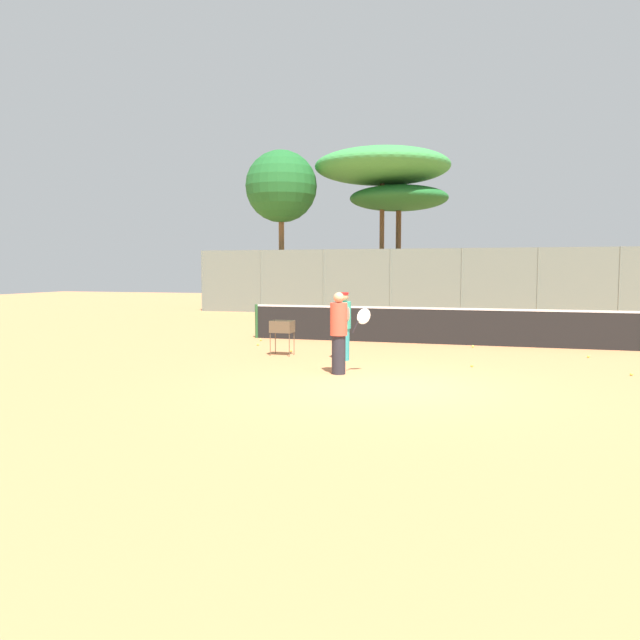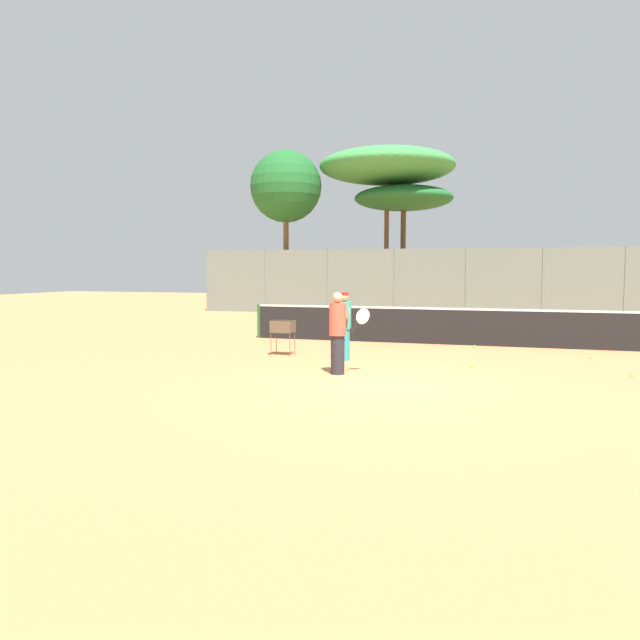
{
  "view_description": "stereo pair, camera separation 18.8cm",
  "coord_description": "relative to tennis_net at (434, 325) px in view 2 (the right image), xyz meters",
  "views": [
    {
      "loc": [
        2.15,
        -11.33,
        2.18
      ],
      "look_at": [
        -2.08,
        2.49,
        1.0
      ],
      "focal_mm": 35.0,
      "sensor_mm": 36.0,
      "label": 1
    },
    {
      "loc": [
        2.32,
        -11.28,
        2.18
      ],
      "look_at": [
        -2.08,
        2.49,
        1.0
      ],
      "focal_mm": 35.0,
      "sensor_mm": 36.0,
      "label": 2
    }
  ],
  "objects": [
    {
      "name": "ground_plane",
      "position": [
        0.0,
        -6.92,
        -0.56
      ],
      "size": [
        80.0,
        80.0,
        0.0
      ],
      "primitive_type": "plane",
      "color": "#D37F4C"
    },
    {
      "name": "tennis_net",
      "position": [
        0.0,
        0.0,
        0.0
      ],
      "size": [
        11.18,
        0.1,
        1.07
      ],
      "color": "#26592D",
      "rests_on": "ground_plane"
    },
    {
      "name": "back_fence",
      "position": [
        0.0,
        11.02,
        1.01
      ],
      "size": [
        26.52,
        0.08,
        3.15
      ],
      "color": "slate",
      "rests_on": "ground_plane"
    },
    {
      "name": "tree_0",
      "position": [
        -3.59,
        14.72,
        5.31
      ],
      "size": [
        5.18,
        5.18,
        6.55
      ],
      "color": "brown",
      "rests_on": "ground_plane"
    },
    {
      "name": "tree_1",
      "position": [
        -4.42,
        14.4,
        6.96
      ],
      "size": [
        7.09,
        7.09,
        8.43
      ],
      "color": "brown",
      "rests_on": "ground_plane"
    },
    {
      "name": "tree_2",
      "position": [
        -9.43,
        12.68,
        5.9
      ],
      "size": [
        3.74,
        3.74,
        8.36
      ],
      "color": "brown",
      "rests_on": "ground_plane"
    },
    {
      "name": "player_white_outfit",
      "position": [
        -1.63,
        -3.93,
        0.29
      ],
      "size": [
        0.5,
        0.82,
        1.63
      ],
      "rotation": [
        0.0,
        0.0,
        5.16
      ],
      "color": "teal",
      "rests_on": "ground_plane"
    },
    {
      "name": "player_red_cap",
      "position": [
        -1.23,
        -5.85,
        0.32
      ],
      "size": [
        0.83,
        0.54,
        1.71
      ],
      "rotation": [
        0.0,
        0.0,
        0.5
      ],
      "color": "#26262D",
      "rests_on": "ground_plane"
    },
    {
      "name": "ball_cart",
      "position": [
        -3.35,
        -3.51,
        0.1
      ],
      "size": [
        0.56,
        0.41,
        0.88
      ],
      "color": "brown",
      "rests_on": "ground_plane"
    },
    {
      "name": "tennis_ball_0",
      "position": [
        1.37,
        -4.09,
        -0.53
      ],
      "size": [
        0.07,
        0.07,
        0.07
      ],
      "primitive_type": "sphere",
      "color": "#D1E54C",
      "rests_on": "ground_plane"
    },
    {
      "name": "tennis_ball_1",
      "position": [
        4.57,
        -4.29,
        -0.53
      ],
      "size": [
        0.07,
        0.07,
        0.07
      ],
      "primitive_type": "sphere",
      "color": "#D1E54C",
      "rests_on": "ground_plane"
    },
    {
      "name": "tennis_ball_2",
      "position": [
        -4.73,
        -1.84,
        -0.53
      ],
      "size": [
        0.07,
        0.07,
        0.07
      ],
      "primitive_type": "sphere",
      "color": "#D1E54C",
      "rests_on": "ground_plane"
    },
    {
      "name": "tennis_ball_3",
      "position": [
        4.03,
        -1.75,
        -0.53
      ],
      "size": [
        0.07,
        0.07,
        0.07
      ],
      "primitive_type": "sphere",
      "color": "#D1E54C",
      "rests_on": "ground_plane"
    },
    {
      "name": "tennis_ball_4",
      "position": [
        -2.2,
        -1.29,
        -0.53
      ],
      "size": [
        0.07,
        0.07,
        0.07
      ],
      "primitive_type": "sphere",
      "color": "#D1E54C",
      "rests_on": "ground_plane"
    },
    {
      "name": "tennis_ball_5",
      "position": [
        1.18,
        -0.49,
        -0.53
      ],
      "size": [
        0.07,
        0.07,
        0.07
      ],
      "primitive_type": "sphere",
      "color": "#D1E54C",
      "rests_on": "ground_plane"
    },
    {
      "name": "tennis_ball_6",
      "position": [
        -3.36,
        -2.86,
        -0.53
      ],
      "size": [
        0.07,
        0.07,
        0.07
      ],
      "primitive_type": "sphere",
      "color": "#D1E54C",
      "rests_on": "ground_plane"
    },
    {
      "name": "tennis_ball_7",
      "position": [
        -5.1,
        -0.74,
        -0.53
      ],
      "size": [
        0.07,
        0.07,
        0.07
      ],
      "primitive_type": "sphere",
      "color": "#D1E54C",
      "rests_on": "ground_plane"
    },
    {
      "name": "parked_car",
      "position": [
        -4.49,
        14.41,
        0.1
      ],
      "size": [
        4.2,
        1.7,
        1.6
      ],
      "color": "#3F4C8C",
      "rests_on": "ground_plane"
    }
  ]
}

